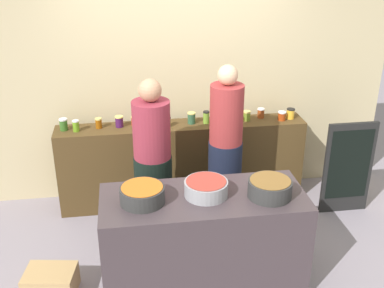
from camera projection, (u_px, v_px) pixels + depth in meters
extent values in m
plane|color=gray|center=(197.00, 259.00, 4.54)|extent=(12.00, 12.00, 0.00)
cube|color=tan|center=(177.00, 66.00, 5.22)|extent=(4.80, 0.12, 3.00)
cube|color=#49351A|center=(182.00, 164.00, 5.33)|extent=(2.70, 0.36, 0.95)
cube|color=#3B3135|center=(203.00, 240.00, 4.09)|extent=(1.70, 0.70, 0.87)
cylinder|color=#315D20|center=(64.00, 125.00, 4.97)|extent=(0.08, 0.08, 0.11)
cylinder|color=silver|center=(63.00, 119.00, 4.94)|extent=(0.09, 0.09, 0.02)
cylinder|color=#5F8F1D|center=(76.00, 126.00, 4.94)|extent=(0.07, 0.07, 0.11)
cylinder|color=silver|center=(75.00, 121.00, 4.92)|extent=(0.07, 0.07, 0.01)
cylinder|color=#89460B|center=(99.00, 124.00, 5.02)|extent=(0.07, 0.07, 0.10)
cylinder|color=#D6C666|center=(98.00, 119.00, 5.00)|extent=(0.07, 0.07, 0.01)
cylinder|color=#401749|center=(119.00, 122.00, 5.05)|extent=(0.08, 0.08, 0.11)
cylinder|color=#D6C666|center=(119.00, 117.00, 5.03)|extent=(0.09, 0.09, 0.01)
cylinder|color=#BA391E|center=(135.00, 121.00, 5.10)|extent=(0.08, 0.08, 0.09)
cylinder|color=#D6C666|center=(135.00, 117.00, 5.08)|extent=(0.09, 0.09, 0.02)
cylinder|color=#562A60|center=(155.00, 119.00, 5.14)|extent=(0.07, 0.07, 0.10)
cylinder|color=silver|center=(155.00, 114.00, 5.11)|extent=(0.08, 0.08, 0.02)
cylinder|color=olive|center=(167.00, 123.00, 5.06)|extent=(0.07, 0.07, 0.09)
cylinder|color=black|center=(167.00, 118.00, 5.04)|extent=(0.08, 0.08, 0.01)
cylinder|color=#2E5539|center=(191.00, 118.00, 5.14)|extent=(0.08, 0.08, 0.11)
cylinder|color=#D6C666|center=(191.00, 113.00, 5.11)|extent=(0.09, 0.09, 0.01)
cylinder|color=olive|center=(206.00, 118.00, 5.14)|extent=(0.07, 0.07, 0.12)
cylinder|color=black|center=(206.00, 112.00, 5.12)|extent=(0.07, 0.07, 0.01)
cylinder|color=#3A5221|center=(219.00, 120.00, 5.11)|extent=(0.07, 0.07, 0.10)
cylinder|color=silver|center=(219.00, 116.00, 5.08)|extent=(0.07, 0.07, 0.01)
cylinder|color=#A62C13|center=(237.00, 119.00, 5.14)|extent=(0.06, 0.06, 0.11)
cylinder|color=#D6C666|center=(237.00, 114.00, 5.11)|extent=(0.07, 0.07, 0.01)
cylinder|color=olive|center=(247.00, 116.00, 5.22)|extent=(0.08, 0.08, 0.09)
cylinder|color=#D6C666|center=(247.00, 112.00, 5.20)|extent=(0.08, 0.08, 0.02)
cylinder|color=brown|center=(261.00, 114.00, 5.30)|extent=(0.08, 0.08, 0.09)
cylinder|color=silver|center=(261.00, 109.00, 5.28)|extent=(0.08, 0.08, 0.01)
cylinder|color=#9A3610|center=(282.00, 116.00, 5.23)|extent=(0.08, 0.08, 0.09)
cylinder|color=silver|center=(282.00, 112.00, 5.21)|extent=(0.09, 0.09, 0.01)
cylinder|color=gold|center=(290.00, 114.00, 5.28)|extent=(0.09, 0.09, 0.10)
cylinder|color=black|center=(291.00, 109.00, 5.25)|extent=(0.09, 0.09, 0.01)
cylinder|color=#2D2D2D|center=(142.00, 195.00, 3.80)|extent=(0.36, 0.36, 0.13)
cylinder|color=#BB5F1D|center=(142.00, 187.00, 3.77)|extent=(0.33, 0.33, 0.00)
cylinder|color=gray|center=(206.00, 188.00, 3.90)|extent=(0.36, 0.36, 0.13)
cylinder|color=#97342B|center=(206.00, 181.00, 3.87)|extent=(0.33, 0.33, 0.00)
cylinder|color=#2D2D2D|center=(270.00, 188.00, 3.88)|extent=(0.36, 0.36, 0.14)
cylinder|color=brown|center=(270.00, 180.00, 3.85)|extent=(0.33, 0.33, 0.00)
cylinder|color=black|center=(154.00, 198.00, 4.70)|extent=(0.37, 0.37, 0.90)
cylinder|color=maroon|center=(152.00, 130.00, 4.40)|extent=(0.35, 0.35, 0.55)
sphere|color=tan|center=(150.00, 90.00, 4.24)|extent=(0.21, 0.21, 0.21)
cylinder|color=black|center=(224.00, 185.00, 4.88)|extent=(0.34, 0.34, 0.96)
cylinder|color=maroon|center=(227.00, 114.00, 4.56)|extent=(0.32, 0.32, 0.59)
sphere|color=#D8A884|center=(228.00, 75.00, 4.40)|extent=(0.19, 0.19, 0.19)
cube|color=tan|center=(51.00, 282.00, 4.07)|extent=(0.47, 0.37, 0.23)
cube|color=black|center=(348.00, 168.00, 5.12)|extent=(0.54, 0.04, 1.05)
cube|color=black|center=(349.00, 165.00, 5.08)|extent=(0.46, 0.01, 0.80)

